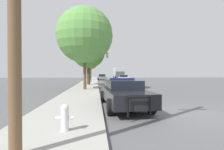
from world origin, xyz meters
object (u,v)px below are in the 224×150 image
object	(u,v)px
fire_hydrant	(65,117)
tree_sidewalk_mid	(89,52)
car_background_oncoming	(123,78)
box_truck	(118,73)
police_car	(123,92)
tree_sidewalk_near	(85,35)
tree_sidewalk_far	(90,62)
traffic_light	(98,61)
car_background_distant	(102,77)

from	to	relation	value
fire_hydrant	tree_sidewalk_mid	bearing A→B (deg)	90.52
car_background_oncoming	box_truck	world-z (taller)	box_truck
car_background_oncoming	police_car	bearing A→B (deg)	84.47
box_truck	tree_sidewalk_near	xyz separation A→B (m)	(-7.52, -32.82, 3.74)
car_background_oncoming	tree_sidewalk_far	size ratio (longest dim) A/B	0.75
car_background_oncoming	fire_hydrant	bearing A→B (deg)	81.48
traffic_light	tree_sidewalk_mid	distance (m)	7.48
tree_sidewalk_far	car_background_distant	bearing A→B (deg)	-30.67
box_truck	car_background_distant	bearing A→B (deg)	58.46
police_car	car_background_oncoming	world-z (taller)	police_car
tree_sidewalk_far	tree_sidewalk_near	bearing A→B (deg)	-89.11
police_car	tree_sidewalk_far	world-z (taller)	tree_sidewalk_far
tree_sidewalk_far	traffic_light	bearing A→B (deg)	-81.65
car_background_distant	tree_sidewalk_far	distance (m)	5.03
traffic_light	car_background_oncoming	xyz separation A→B (m)	(5.24, 3.62, -3.19)
police_car	fire_hydrant	distance (m)	4.50
tree_sidewalk_mid	car_background_oncoming	bearing A→B (deg)	59.17
traffic_light	box_truck	distance (m)	19.67
fire_hydrant	box_truck	bearing A→B (deg)	80.84
box_truck	traffic_light	bearing A→B (deg)	71.68
traffic_light	tree_sidewalk_far	size ratio (longest dim) A/B	0.86
car_background_distant	fire_hydrant	bearing A→B (deg)	-93.44
car_background_oncoming	box_truck	bearing A→B (deg)	-90.15
police_car	tree_sidewalk_mid	distance (m)	16.05
box_truck	tree_sidewalk_mid	xyz separation A→B (m)	(-7.45, -25.88, 2.91)
tree_sidewalk_mid	tree_sidewalk_far	bearing A→B (deg)	91.40
police_car	car_background_distant	bearing A→B (deg)	-93.27
police_car	tree_sidewalk_near	xyz separation A→B (m)	(-2.48, 8.44, 4.69)
police_car	tree_sidewalk_far	bearing A→B (deg)	-88.51
fire_hydrant	box_truck	size ratio (longest dim) A/B	0.09
traffic_light	tree_sidewalk_far	distance (m)	12.23
fire_hydrant	traffic_light	world-z (taller)	traffic_light
tree_sidewalk_mid	car_background_distant	bearing A→B (deg)	82.20
police_car	tree_sidewalk_near	world-z (taller)	tree_sidewalk_near
car_background_distant	tree_sidewalk_mid	size ratio (longest dim) A/B	0.67
fire_hydrant	car_background_oncoming	world-z (taller)	car_background_oncoming
car_background_oncoming	tree_sidewalk_mid	size ratio (longest dim) A/B	0.70
police_car	fire_hydrant	bearing A→B (deg)	56.87
car_background_distant	box_truck	world-z (taller)	box_truck
tree_sidewalk_near	tree_sidewalk_mid	bearing A→B (deg)	89.45
box_truck	tree_sidewalk_far	xyz separation A→B (m)	(-7.93, -6.46, 2.76)
box_truck	tree_sidewalk_mid	size ratio (longest dim) A/B	1.16
traffic_light	box_truck	world-z (taller)	traffic_light
car_background_distant	tree_sidewalk_far	bearing A→B (deg)	149.36
car_background_distant	tree_sidewalk_near	size ratio (longest dim) A/B	0.56
traffic_light	box_truck	bearing A→B (deg)	71.64
car_background_distant	car_background_oncoming	bearing A→B (deg)	-58.58
police_car	traffic_light	bearing A→B (deg)	-90.44
police_car	box_truck	world-z (taller)	box_truck
car_background_oncoming	tree_sidewalk_mid	xyz separation A→B (m)	(-6.54, -10.95, 3.90)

